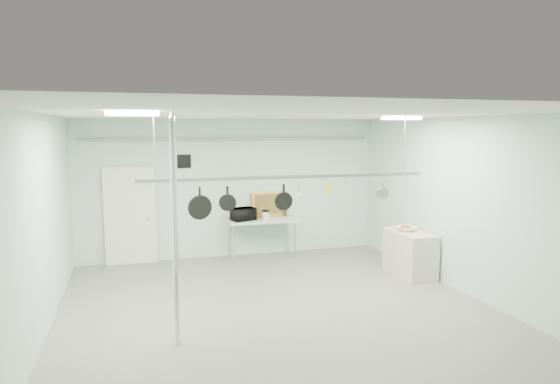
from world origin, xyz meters
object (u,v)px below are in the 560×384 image
object	(u,v)px
coffee_canister	(266,215)
fruit_bowl	(406,229)
chrome_pole	(175,231)
prep_table	(262,222)
skillet_right	(284,197)
pot_rack	(289,175)
skillet_mid	(227,198)
skillet_left	(200,203)
side_cabinet	(410,253)
microwave	(243,214)

from	to	relation	value
coffee_canister	fruit_bowl	size ratio (longest dim) A/B	0.46
chrome_pole	coffee_canister	bearing A→B (deg)	60.19
prep_table	skillet_right	xyz separation A→B (m)	(-0.48, -3.30, 1.04)
prep_table	pot_rack	size ratio (longest dim) A/B	0.33
coffee_canister	skillet_mid	xyz separation A→B (m)	(-1.49, -3.26, 0.90)
pot_rack	chrome_pole	bearing A→B (deg)	-154.65
coffee_canister	skillet_right	size ratio (longest dim) A/B	0.43
coffee_canister	skillet_mid	bearing A→B (deg)	-114.56
skillet_right	fruit_bowl	bearing A→B (deg)	21.05
prep_table	skillet_left	size ratio (longest dim) A/B	3.17
fruit_bowl	pot_rack	bearing A→B (deg)	-157.63
pot_rack	side_cabinet	bearing A→B (deg)	20.45
skillet_mid	side_cabinet	bearing A→B (deg)	29.28
chrome_pole	skillet_left	distance (m)	1.04
skillet_left	pot_rack	bearing A→B (deg)	-10.39
pot_rack	skillet_right	xyz separation A→B (m)	(-0.08, 0.00, -0.35)
prep_table	coffee_canister	bearing A→B (deg)	-23.77
prep_table	side_cabinet	xyz separation A→B (m)	(2.55, -2.20, -0.38)
prep_table	fruit_bowl	world-z (taller)	fruit_bowl
chrome_pole	microwave	bearing A→B (deg)	66.04
skillet_left	skillet_mid	bearing A→B (deg)	-10.39
microwave	fruit_bowl	bearing A→B (deg)	126.75
skillet_mid	skillet_right	size ratio (longest dim) A/B	0.90
fruit_bowl	skillet_mid	world-z (taller)	skillet_mid
fruit_bowl	chrome_pole	bearing A→B (deg)	-156.44
prep_table	coffee_canister	distance (m)	0.19
side_cabinet	skillet_left	bearing A→B (deg)	-165.93
pot_rack	skillet_right	world-z (taller)	pot_rack
prep_table	skillet_left	xyz separation A→B (m)	(-1.84, -3.30, 1.00)
chrome_pole	coffee_canister	world-z (taller)	chrome_pole
prep_table	skillet_mid	world-z (taller)	skillet_mid
skillet_left	skillet_right	distance (m)	1.36
microwave	fruit_bowl	world-z (taller)	microwave
chrome_pole	skillet_left	bearing A→B (deg)	62.91
skillet_mid	skillet_right	world-z (taller)	same
prep_table	fruit_bowl	bearing A→B (deg)	-40.09
prep_table	skillet_left	bearing A→B (deg)	-119.14
pot_rack	fruit_bowl	size ratio (longest dim) A/B	12.31
pot_rack	skillet_mid	distance (m)	1.06
microwave	coffee_canister	world-z (taller)	microwave
side_cabinet	coffee_canister	distance (m)	3.32
pot_rack	fruit_bowl	world-z (taller)	pot_rack
microwave	coffee_canister	xyz separation A→B (m)	(0.52, -0.03, -0.05)
skillet_left	chrome_pole	bearing A→B (deg)	-127.48
pot_rack	fruit_bowl	distance (m)	3.39
coffee_canister	skillet_mid	distance (m)	3.70
prep_table	chrome_pole	bearing A→B (deg)	-118.71
pot_rack	skillet_left	world-z (taller)	pot_rack
microwave	chrome_pole	bearing A→B (deg)	48.29
microwave	fruit_bowl	size ratio (longest dim) A/B	1.33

